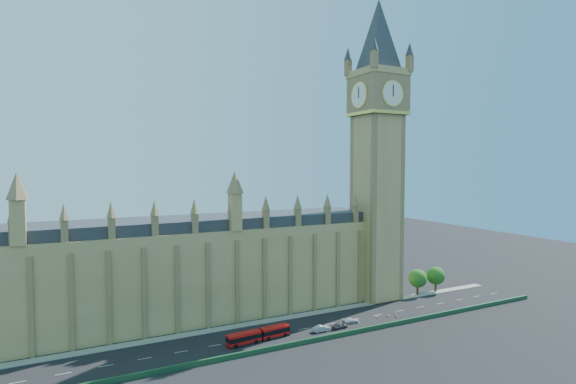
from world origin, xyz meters
name	(u,v)px	position (x,y,z in m)	size (l,w,h in m)	color
ground	(290,331)	(0.00, 0.00, 0.00)	(400.00, 400.00, 0.00)	black
palace_westminster	(172,270)	(-25.00, 22.00, 13.86)	(120.00, 20.00, 28.00)	#A5874F
elizabeth_tower	(377,127)	(38.00, 13.99, 54.56)	(20.59, 20.59, 105.00)	#A5874F
bridge_parapet	(308,341)	(0.00, -9.00, 0.60)	(160.00, 0.60, 1.20)	#1E4C2D
kerb_north	(275,320)	(0.00, 9.50, 0.08)	(160.00, 3.00, 0.16)	gray
tree_east_near	(418,278)	(52.22, 10.08, 5.64)	(6.00, 6.00, 8.50)	#382619
tree_east_far	(436,275)	(60.22, 10.08, 5.64)	(6.00, 6.00, 8.50)	#382619
red_bus	(259,335)	(-9.72, -2.20, 1.46)	(16.45, 3.79, 2.77)	red
car_grey	(340,326)	(12.38, -4.03, 0.74)	(1.75, 4.34, 1.48)	#3B3D42
car_silver	(321,329)	(7.00, -3.77, 0.79)	(1.68, 4.82, 1.59)	#989B9F
car_white	(351,321)	(17.27, -2.01, 0.67)	(1.88, 4.62, 1.34)	silver
cone_a	(377,317)	(26.35, -1.82, 0.33)	(0.51, 0.51, 0.67)	black
cone_b	(389,315)	(29.64, -2.69, 0.40)	(0.55, 0.55, 0.80)	black
cone_c	(395,314)	(32.57, -2.03, 0.30)	(0.42, 0.42, 0.62)	black
cone_d	(396,316)	(31.29, -3.89, 0.37)	(0.48, 0.48, 0.75)	black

